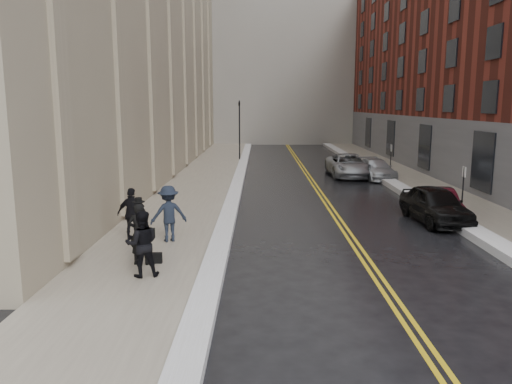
{
  "coord_description": "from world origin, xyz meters",
  "views": [
    {
      "loc": [
        -0.86,
        -13.21,
        4.83
      ],
      "look_at": [
        -0.99,
        5.22,
        1.6
      ],
      "focal_mm": 35.0,
      "sensor_mm": 36.0,
      "label": 1
    }
  ],
  "objects_px": {
    "car_maroon": "(438,204)",
    "pedestrian_main": "(140,233)",
    "pedestrian_a": "(142,244)",
    "pedestrian_b": "(169,214)",
    "pedestrian_c": "(132,214)",
    "car_silver_far": "(349,165)",
    "car_silver_near": "(376,169)",
    "car_black": "(435,205)"
  },
  "relations": [
    {
      "from": "car_silver_near",
      "to": "pedestrian_b",
      "type": "bearing_deg",
      "value": -129.67
    },
    {
      "from": "car_maroon",
      "to": "pedestrian_b",
      "type": "relative_size",
      "value": 2.01
    },
    {
      "from": "car_maroon",
      "to": "car_black",
      "type": "bearing_deg",
      "value": -111.22
    },
    {
      "from": "car_black",
      "to": "pedestrian_a",
      "type": "bearing_deg",
      "value": -150.5
    },
    {
      "from": "car_silver_near",
      "to": "pedestrian_c",
      "type": "xyz_separation_m",
      "value": [
        -12.09,
        -15.75,
        0.43
      ]
    },
    {
      "from": "pedestrian_a",
      "to": "pedestrian_b",
      "type": "distance_m",
      "value": 3.62
    },
    {
      "from": "car_silver_near",
      "to": "pedestrian_a",
      "type": "bearing_deg",
      "value": -124.61
    },
    {
      "from": "car_maroon",
      "to": "pedestrian_c",
      "type": "height_order",
      "value": "pedestrian_c"
    },
    {
      "from": "pedestrian_main",
      "to": "car_silver_near",
      "type": "bearing_deg",
      "value": -118.01
    },
    {
      "from": "car_silver_far",
      "to": "pedestrian_a",
      "type": "height_order",
      "value": "pedestrian_a"
    },
    {
      "from": "pedestrian_a",
      "to": "car_silver_far",
      "type": "bearing_deg",
      "value": -129.22
    },
    {
      "from": "pedestrian_b",
      "to": "car_black",
      "type": "bearing_deg",
      "value": 177.1
    },
    {
      "from": "pedestrian_a",
      "to": "pedestrian_b",
      "type": "xyz_separation_m",
      "value": [
        0.08,
        3.62,
        0.05
      ]
    },
    {
      "from": "car_silver_near",
      "to": "pedestrian_a",
      "type": "relative_size",
      "value": 2.42
    },
    {
      "from": "pedestrian_c",
      "to": "car_silver_far",
      "type": "bearing_deg",
      "value": -115.62
    },
    {
      "from": "car_black",
      "to": "pedestrian_a",
      "type": "distance_m",
      "value": 12.69
    },
    {
      "from": "car_silver_far",
      "to": "pedestrian_a",
      "type": "bearing_deg",
      "value": -115.67
    },
    {
      "from": "car_silver_far",
      "to": "car_maroon",
      "type": "bearing_deg",
      "value": -84.11
    },
    {
      "from": "car_silver_far",
      "to": "pedestrian_main",
      "type": "relative_size",
      "value": 2.95
    },
    {
      "from": "pedestrian_b",
      "to": "pedestrian_c",
      "type": "distance_m",
      "value": 1.3
    },
    {
      "from": "car_silver_near",
      "to": "car_black",
      "type": "bearing_deg",
      "value": -97.17
    },
    {
      "from": "pedestrian_main",
      "to": "pedestrian_a",
      "type": "distance_m",
      "value": 1.09
    },
    {
      "from": "car_black",
      "to": "pedestrian_c",
      "type": "xyz_separation_m",
      "value": [
        -11.72,
        -3.35,
        0.32
      ]
    },
    {
      "from": "car_maroon",
      "to": "pedestrian_c",
      "type": "bearing_deg",
      "value": -156.72
    },
    {
      "from": "car_silver_near",
      "to": "pedestrian_main",
      "type": "distance_m",
      "value": 21.58
    },
    {
      "from": "pedestrian_a",
      "to": "pedestrian_c",
      "type": "distance_m",
      "value": 3.94
    },
    {
      "from": "car_maroon",
      "to": "pedestrian_a",
      "type": "bearing_deg",
      "value": -139.67
    },
    {
      "from": "car_black",
      "to": "car_silver_far",
      "type": "xyz_separation_m",
      "value": [
        -1.23,
        13.42,
        0.02
      ]
    },
    {
      "from": "car_black",
      "to": "pedestrian_c",
      "type": "distance_m",
      "value": 12.19
    },
    {
      "from": "pedestrian_main",
      "to": "pedestrian_a",
      "type": "xyz_separation_m",
      "value": [
        0.3,
        -1.05,
        -0.02
      ]
    },
    {
      "from": "car_maroon",
      "to": "pedestrian_c",
      "type": "xyz_separation_m",
      "value": [
        -12.09,
        -4.12,
        0.43
      ]
    },
    {
      "from": "car_black",
      "to": "pedestrian_a",
      "type": "relative_size",
      "value": 2.41
    },
    {
      "from": "pedestrian_main",
      "to": "pedestrian_a",
      "type": "height_order",
      "value": "pedestrian_main"
    },
    {
      "from": "car_silver_near",
      "to": "car_silver_far",
      "type": "relative_size",
      "value": 0.8
    },
    {
      "from": "pedestrian_a",
      "to": "pedestrian_b",
      "type": "relative_size",
      "value": 0.95
    },
    {
      "from": "pedestrian_main",
      "to": "car_silver_far",
      "type": "bearing_deg",
      "value": -113.0
    },
    {
      "from": "car_black",
      "to": "pedestrian_c",
      "type": "bearing_deg",
      "value": -168.59
    },
    {
      "from": "car_silver_far",
      "to": "pedestrian_c",
      "type": "distance_m",
      "value": 19.78
    },
    {
      "from": "car_maroon",
      "to": "pedestrian_main",
      "type": "height_order",
      "value": "pedestrian_main"
    },
    {
      "from": "pedestrian_a",
      "to": "pedestrian_c",
      "type": "height_order",
      "value": "pedestrian_c"
    },
    {
      "from": "car_silver_near",
      "to": "pedestrian_b",
      "type": "xyz_separation_m",
      "value": [
        -10.8,
        -15.88,
        0.48
      ]
    },
    {
      "from": "pedestrian_main",
      "to": "pedestrian_c",
      "type": "bearing_deg",
      "value": -68.32
    }
  ]
}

